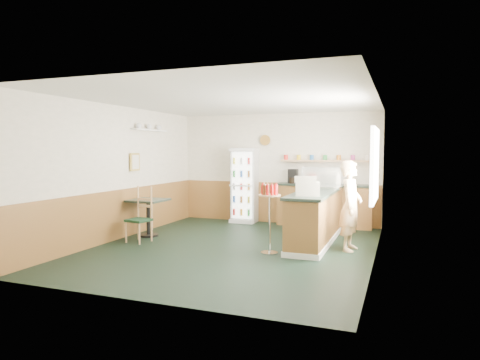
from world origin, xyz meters
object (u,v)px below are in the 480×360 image
at_px(shopkeeper, 351,206).
at_px(condiment_stand, 270,206).
at_px(cash_register, 307,189).
at_px(cafe_chair, 141,213).
at_px(display_case, 321,178).
at_px(drinks_fridge, 244,185).
at_px(cafe_table, 148,210).

height_order(shopkeeper, condiment_stand, shopkeeper).
relative_size(cash_register, cafe_chair, 0.40).
distance_m(condiment_stand, cafe_chair, 2.68).
xyz_separation_m(shopkeeper, condiment_stand, (-1.29, -0.72, 0.02)).
bearing_deg(cafe_chair, display_case, 35.41).
distance_m(drinks_fridge, cafe_table, 2.72).
relative_size(display_case, shopkeeper, 0.48).
bearing_deg(cash_register, cafe_chair, 171.73).
xyz_separation_m(drinks_fridge, cash_register, (2.13, -2.59, 0.20)).
distance_m(cafe_table, cafe_chair, 0.49).
xyz_separation_m(shopkeeper, cafe_table, (-4.10, -0.18, -0.26)).
bearing_deg(cafe_chair, cash_register, 13.22).
xyz_separation_m(cash_register, condiment_stand, (-0.59, -0.33, -0.30)).
relative_size(cash_register, cafe_table, 0.56).
height_order(shopkeeper, cafe_table, shopkeeper).
bearing_deg(cafe_chair, cafe_table, 115.15).
relative_size(display_case, cash_register, 1.80).
xyz_separation_m(condiment_stand, cafe_table, (-2.81, 0.55, -0.28)).
height_order(display_case, shopkeeper, shopkeeper).
height_order(drinks_fridge, shopkeeper, drinks_fridge).
xyz_separation_m(drinks_fridge, shopkeeper, (2.83, -2.20, -0.12)).
bearing_deg(shopkeeper, display_case, 40.84).
relative_size(cash_register, condiment_stand, 0.36).
bearing_deg(cafe_chair, shopkeeper, 18.01).
relative_size(display_case, cafe_chair, 0.72).
bearing_deg(cash_register, display_case, 77.25).
bearing_deg(shopkeeper, cafe_chair, 104.88).
height_order(display_case, cafe_chair, display_case).
xyz_separation_m(shopkeeper, cafe_chair, (-3.96, -0.65, -0.24)).
distance_m(drinks_fridge, condiment_stand, 3.30).
relative_size(drinks_fridge, shopkeeper, 1.15).
bearing_deg(cafe_table, drinks_fridge, 61.77).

